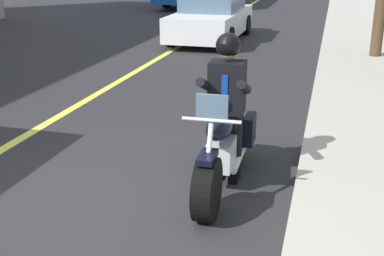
% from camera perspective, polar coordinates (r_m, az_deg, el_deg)
% --- Properties ---
extents(ground_plane, '(80.00, 80.00, 0.00)m').
position_cam_1_polar(ground_plane, '(5.54, -10.61, -8.82)').
color(ground_plane, '#28282B').
extents(motorcycle_main, '(2.21, 0.62, 1.26)m').
position_cam_1_polar(motorcycle_main, '(5.80, 3.52, -2.27)').
color(motorcycle_main, black).
rests_on(motorcycle_main, ground_plane).
extents(rider_main, '(0.63, 0.55, 1.74)m').
position_cam_1_polar(rider_main, '(5.79, 3.96, 3.78)').
color(rider_main, black).
rests_on(rider_main, ground_plane).
extents(car_silver, '(4.60, 1.92, 1.40)m').
position_cam_1_polar(car_silver, '(15.95, 2.27, 12.37)').
color(car_silver, white).
rests_on(car_silver, ground_plane).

